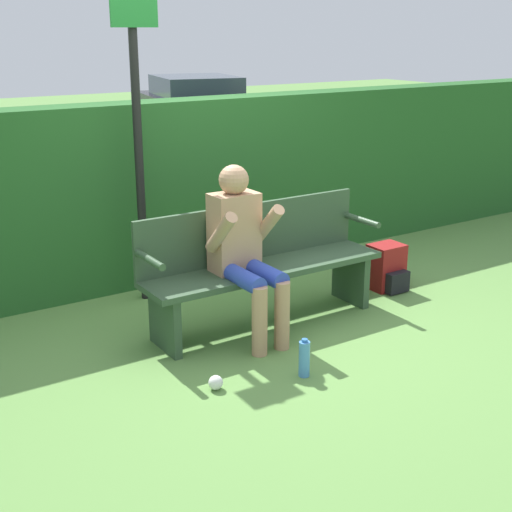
% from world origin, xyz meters
% --- Properties ---
extents(ground_plane, '(40.00, 40.00, 0.00)m').
position_xyz_m(ground_plane, '(0.00, 0.00, 0.00)').
color(ground_plane, '#5B8942').
extents(hedge_back, '(12.00, 0.38, 1.59)m').
position_xyz_m(hedge_back, '(0.00, 1.42, 0.79)').
color(hedge_back, '#235623').
rests_on(hedge_back, ground).
extents(park_bench, '(1.94, 0.45, 0.91)m').
position_xyz_m(park_bench, '(0.00, 0.07, 0.48)').
color(park_bench, '#334C33').
rests_on(park_bench, ground).
extents(person_seated, '(0.48, 0.64, 1.26)m').
position_xyz_m(person_seated, '(-0.24, -0.07, 0.69)').
color(person_seated, tan).
rests_on(person_seated, ground).
extents(backpack, '(0.29, 0.31, 0.40)m').
position_xyz_m(backpack, '(1.32, 0.06, 0.19)').
color(backpack, maroon).
rests_on(backpack, ground).
extents(water_bottle, '(0.07, 0.07, 0.26)m').
position_xyz_m(water_bottle, '(-0.27, -0.86, 0.12)').
color(water_bottle, '#4C8CCC').
rests_on(water_bottle, ground).
extents(signpost, '(0.38, 0.09, 2.52)m').
position_xyz_m(signpost, '(-0.54, 1.01, 1.45)').
color(signpost, black).
rests_on(signpost, ground).
extents(parked_car, '(2.66, 4.33, 1.18)m').
position_xyz_m(parked_car, '(4.80, 9.88, 0.57)').
color(parked_car, black).
rests_on(parked_car, ground).
extents(litter_crumple, '(0.09, 0.09, 0.09)m').
position_xyz_m(litter_crumple, '(-0.85, -0.70, 0.05)').
color(litter_crumple, silver).
rests_on(litter_crumple, ground).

